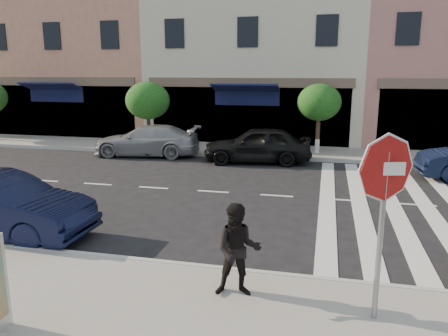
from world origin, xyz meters
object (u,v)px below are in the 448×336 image
at_px(stop_sign, 385,188).
at_px(car_far_mid, 257,145).
at_px(walker, 238,250).
at_px(car_far_left, 147,141).

xyz_separation_m(stop_sign, car_far_mid, (-3.56, 11.36, -1.39)).
relative_size(walker, car_far_mid, 0.35).
bearing_deg(stop_sign, car_far_left, 111.53).
bearing_deg(car_far_left, car_far_mid, 79.78).
bearing_deg(car_far_left, walker, 23.34).
xyz_separation_m(walker, car_far_mid, (-1.46, 11.14, -0.18)).
bearing_deg(stop_sign, car_far_mid, 92.67).
height_order(stop_sign, car_far_left, stop_sign).
distance_m(stop_sign, walker, 2.44).
relative_size(stop_sign, car_far_mid, 0.63).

